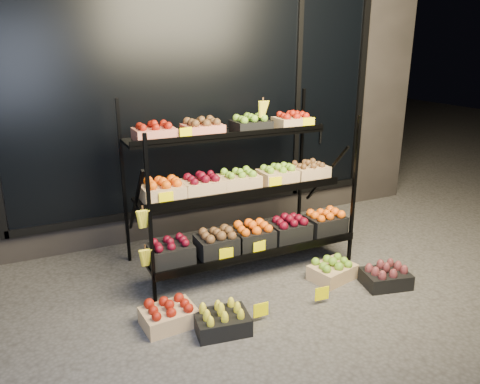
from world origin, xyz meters
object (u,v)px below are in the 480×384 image
display_rack (241,190)px  floor_crate_left (169,314)px  floor_crate_midleft (222,320)px  floor_crate_midright (332,270)px

display_rack → floor_crate_left: size_ratio=4.99×
floor_crate_left → floor_crate_midleft: (0.35, -0.26, -0.00)m
floor_crate_left → floor_crate_midright: (1.63, 0.07, -0.00)m
floor_crate_left → floor_crate_midright: size_ratio=0.94×
floor_crate_midleft → floor_crate_midright: floor_crate_midleft is taller
display_rack → floor_crate_midleft: (-0.64, -0.99, -0.69)m
display_rack → floor_crate_midleft: bearing=-123.0°
floor_crate_midleft → floor_crate_midright: 1.32m
display_rack → floor_crate_midright: 1.16m
display_rack → floor_crate_midleft: 1.37m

